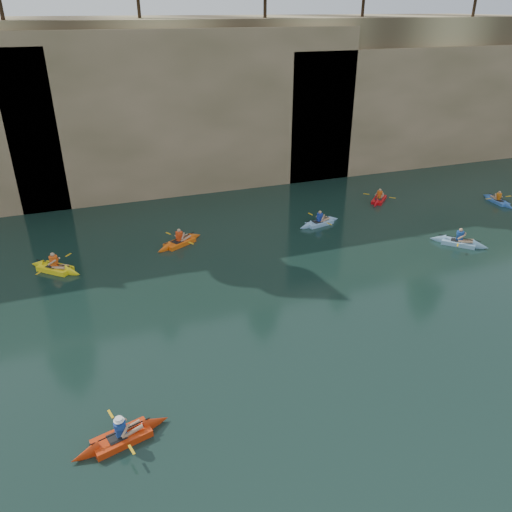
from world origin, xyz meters
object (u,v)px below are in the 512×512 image
object	(u,v)px
kayaker_red_far	(379,199)
kayaker_ltblue_near	(459,242)
main_kayaker	(122,437)
kayaker_orange	(180,242)

from	to	relation	value
kayaker_red_far	kayaker_ltblue_near	bearing A→B (deg)	-132.08
main_kayaker	kayaker_red_far	bearing A→B (deg)	24.51
main_kayaker	kayaker_red_far	xyz separation A→B (m)	(19.36, 16.00, -0.02)
main_kayaker	kayaker_red_far	world-z (taller)	main_kayaker
main_kayaker	kayaker_ltblue_near	xyz separation A→B (m)	(19.78, 8.28, -0.00)
kayaker_orange	kayaker_ltblue_near	size ratio (longest dim) A/B	1.13
kayaker_orange	main_kayaker	bearing A→B (deg)	-137.54
kayaker_red_far	main_kayaker	bearing A→B (deg)	174.38
kayaker_orange	kayaker_red_far	bearing A→B (deg)	-19.44
main_kayaker	kayaker_red_far	size ratio (longest dim) A/B	1.22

